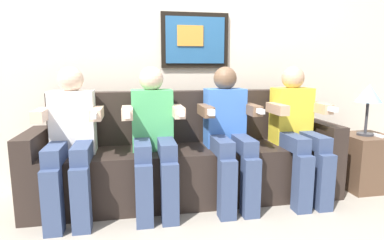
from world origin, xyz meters
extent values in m
plane|color=#9E9384|center=(0.00, 0.00, 0.00)|extent=(6.44, 6.44, 0.00)
cube|color=beige|center=(0.00, 0.77, 1.30)|extent=(4.95, 0.05, 2.60)
cube|color=black|center=(0.14, 0.72, 1.35)|extent=(0.63, 0.03, 0.50)
cube|color=#26598C|center=(0.14, 0.71, 1.35)|extent=(0.55, 0.02, 0.42)
cube|color=orange|center=(0.09, 0.70, 1.39)|extent=(0.24, 0.02, 0.18)
cube|color=#2D231E|center=(0.00, 0.29, 0.23)|extent=(2.27, 0.58, 0.45)
cube|color=#2D231E|center=(0.00, 0.51, 0.68)|extent=(2.27, 0.14, 0.45)
cube|color=#2D231E|center=(-1.21, 0.29, 0.31)|extent=(0.14, 0.58, 0.62)
cube|color=#2D231E|center=(1.21, 0.29, 0.31)|extent=(0.14, 0.58, 0.62)
cube|color=white|center=(-0.90, 0.28, 0.69)|extent=(0.32, 0.20, 0.48)
sphere|color=beige|center=(-0.90, 0.28, 1.02)|extent=(0.19, 0.19, 0.19)
cube|color=#38476B|center=(-0.99, 0.08, 0.51)|extent=(0.12, 0.40, 0.12)
cube|color=#38476B|center=(-0.81, 0.08, 0.51)|extent=(0.12, 0.40, 0.12)
cube|color=#38476B|center=(-0.99, -0.12, 0.23)|extent=(0.12, 0.12, 0.45)
cube|color=#38476B|center=(-0.81, -0.12, 0.23)|extent=(0.12, 0.12, 0.45)
cube|color=beige|center=(-1.09, 0.16, 0.77)|extent=(0.08, 0.28, 0.08)
cube|color=beige|center=(-0.71, 0.16, 0.77)|extent=(0.08, 0.28, 0.08)
cube|color=white|center=(-0.71, 0.00, 0.78)|extent=(0.04, 0.13, 0.04)
cube|color=#4CB266|center=(-0.30, 0.28, 0.69)|extent=(0.32, 0.20, 0.48)
sphere|color=beige|center=(-0.30, 0.28, 1.02)|extent=(0.19, 0.19, 0.19)
cube|color=#38476B|center=(-0.39, 0.08, 0.51)|extent=(0.12, 0.40, 0.12)
cube|color=#38476B|center=(-0.21, 0.08, 0.51)|extent=(0.12, 0.40, 0.12)
cube|color=#38476B|center=(-0.39, -0.12, 0.23)|extent=(0.12, 0.12, 0.45)
cube|color=#38476B|center=(-0.21, -0.12, 0.23)|extent=(0.12, 0.12, 0.45)
cube|color=beige|center=(-0.49, 0.16, 0.77)|extent=(0.08, 0.28, 0.08)
cube|color=beige|center=(-0.11, 0.16, 0.77)|extent=(0.08, 0.28, 0.08)
cube|color=white|center=(-0.11, 0.00, 0.78)|extent=(0.04, 0.13, 0.04)
cube|color=white|center=(-0.49, 0.00, 0.78)|extent=(0.04, 0.10, 0.04)
cube|color=#3F72CC|center=(0.30, 0.28, 0.69)|extent=(0.32, 0.20, 0.48)
sphere|color=brown|center=(0.30, 0.28, 1.02)|extent=(0.19, 0.19, 0.19)
cube|color=#38476B|center=(0.21, 0.08, 0.51)|extent=(0.12, 0.40, 0.12)
cube|color=#38476B|center=(0.39, 0.08, 0.51)|extent=(0.12, 0.40, 0.12)
cube|color=#38476B|center=(0.21, -0.12, 0.23)|extent=(0.12, 0.12, 0.45)
cube|color=#38476B|center=(0.39, -0.12, 0.23)|extent=(0.12, 0.12, 0.45)
cube|color=brown|center=(0.11, 0.16, 0.77)|extent=(0.08, 0.28, 0.08)
cube|color=brown|center=(0.49, 0.16, 0.77)|extent=(0.08, 0.28, 0.08)
cube|color=white|center=(0.49, 0.00, 0.78)|extent=(0.04, 0.13, 0.04)
cube|color=white|center=(0.11, 0.00, 0.78)|extent=(0.04, 0.10, 0.04)
cube|color=yellow|center=(0.90, 0.28, 0.69)|extent=(0.32, 0.20, 0.48)
sphere|color=tan|center=(0.90, 0.28, 1.02)|extent=(0.19, 0.19, 0.19)
cube|color=#38476B|center=(0.81, 0.08, 0.51)|extent=(0.12, 0.40, 0.12)
cube|color=#38476B|center=(0.99, 0.08, 0.51)|extent=(0.12, 0.40, 0.12)
cube|color=#38476B|center=(0.81, -0.12, 0.23)|extent=(0.12, 0.12, 0.45)
cube|color=#38476B|center=(0.99, -0.12, 0.23)|extent=(0.12, 0.12, 0.45)
cube|color=tan|center=(0.71, 0.16, 0.77)|extent=(0.08, 0.28, 0.08)
cube|color=tan|center=(1.09, 0.16, 0.77)|extent=(0.08, 0.28, 0.08)
cube|color=white|center=(1.09, 0.00, 0.78)|extent=(0.04, 0.13, 0.04)
cube|color=brown|center=(1.63, 0.22, 0.25)|extent=(0.40, 0.40, 0.50)
cylinder|color=#333338|center=(1.60, 0.22, 0.51)|extent=(0.14, 0.14, 0.02)
cylinder|color=#333338|center=(1.60, 0.22, 0.66)|extent=(0.02, 0.02, 0.28)
cone|color=#8CB2CC|center=(1.60, 0.22, 0.88)|extent=(0.22, 0.22, 0.16)
cube|color=white|center=(1.67, 0.15, 0.51)|extent=(0.04, 0.13, 0.02)
camera|label=1|loc=(-0.45, -2.23, 1.11)|focal=29.54mm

